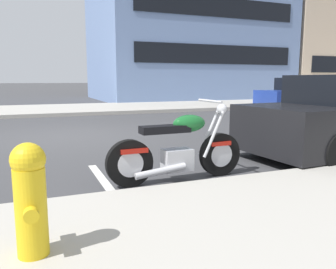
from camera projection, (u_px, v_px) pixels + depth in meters
ground_plane at (70, 137)px, 8.48m from camera, size 260.00×260.00×0.00m
sidewalk_far_curb at (273, 103)px, 19.61m from camera, size 120.00×5.00×0.14m
parking_stall_stripe at (106, 184)px, 4.62m from camera, size 0.12×2.20×0.01m
parked_motorcycle at (179, 151)px, 4.74m from camera, size 1.99×0.62×1.11m
car_opposite_curb at (304, 95)px, 16.16m from camera, size 4.44×2.09×1.46m
fire_hydrant at (30, 197)px, 2.43m from camera, size 0.24×0.36×0.82m
townhouse_far_uphill at (184, 6)px, 24.24m from camera, size 12.27×9.69×12.91m
townhouse_near_left at (302, 31)px, 29.29m from camera, size 9.78×11.24×10.91m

